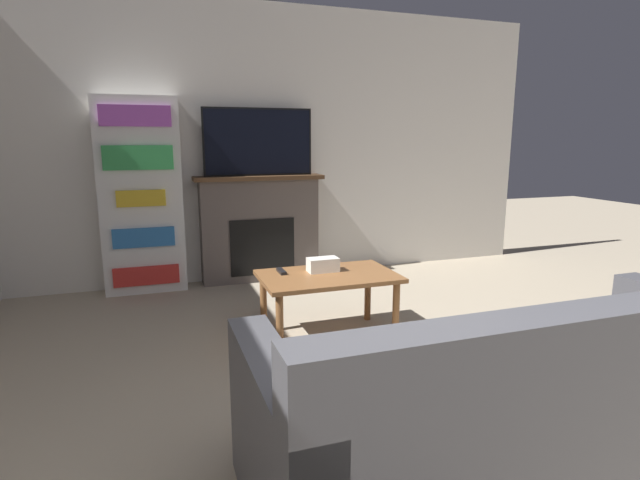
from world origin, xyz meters
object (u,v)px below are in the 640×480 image
object	(u,v)px
fireplace	(260,228)
tv	(258,142)
bookshelf	(141,196)
coffee_table	(328,283)
couch	(533,421)

from	to	relation	value
fireplace	tv	xyz separation A→B (m)	(0.00, -0.02, 0.85)
bookshelf	coffee_table	bearing A→B (deg)	-52.93
coffee_table	bookshelf	distance (m)	2.10
couch	coffee_table	bearing A→B (deg)	97.90
tv	couch	xyz separation A→B (m)	(0.37, -3.39, -1.09)
tv	bookshelf	xyz separation A→B (m)	(-1.10, -0.00, -0.49)
coffee_table	bookshelf	bearing A→B (deg)	127.07
fireplace	bookshelf	xyz separation A→B (m)	(-1.10, -0.02, 0.36)
couch	bookshelf	world-z (taller)	bookshelf
couch	bookshelf	size ratio (longest dim) A/B	1.28
tv	bookshelf	distance (m)	1.21
couch	coffee_table	size ratio (longest dim) A/B	2.38
couch	bookshelf	xyz separation A→B (m)	(-1.48, 3.39, 0.60)
fireplace	tv	size ratio (longest dim) A/B	1.19
fireplace	couch	bearing A→B (deg)	-83.73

